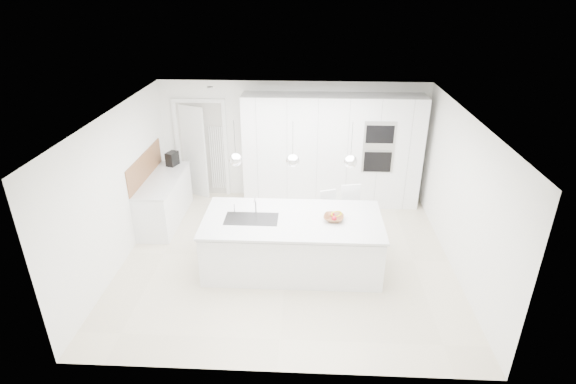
{
  "coord_description": "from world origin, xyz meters",
  "views": [
    {
      "loc": [
        0.34,
        -6.49,
        4.32
      ],
      "look_at": [
        0.0,
        0.3,
        1.1
      ],
      "focal_mm": 28.0,
      "sensor_mm": 36.0,
      "label": 1
    }
  ],
  "objects_px": {
    "espresso_machine": "(172,159)",
    "bar_stool_right": "(350,217)",
    "island_base": "(292,245)",
    "fruit_bowl": "(334,218)",
    "bar_stool_left": "(327,218)"
  },
  "relations": [
    {
      "from": "bar_stool_left",
      "to": "fruit_bowl",
      "type": "bearing_deg",
      "value": -107.38
    },
    {
      "from": "fruit_bowl",
      "to": "espresso_machine",
      "type": "relative_size",
      "value": 1.14
    },
    {
      "from": "espresso_machine",
      "to": "bar_stool_left",
      "type": "height_order",
      "value": "espresso_machine"
    },
    {
      "from": "espresso_machine",
      "to": "island_base",
      "type": "bearing_deg",
      "value": -22.34
    },
    {
      "from": "island_base",
      "to": "bar_stool_right",
      "type": "distance_m",
      "value": 1.28
    },
    {
      "from": "bar_stool_right",
      "to": "espresso_machine",
      "type": "bearing_deg",
      "value": 147.52
    },
    {
      "from": "fruit_bowl",
      "to": "espresso_machine",
      "type": "bearing_deg",
      "value": 145.67
    },
    {
      "from": "island_base",
      "to": "fruit_bowl",
      "type": "relative_size",
      "value": 8.84
    },
    {
      "from": "fruit_bowl",
      "to": "bar_stool_right",
      "type": "bearing_deg",
      "value": 66.83
    },
    {
      "from": "espresso_machine",
      "to": "bar_stool_right",
      "type": "height_order",
      "value": "espresso_machine"
    },
    {
      "from": "island_base",
      "to": "espresso_machine",
      "type": "bearing_deg",
      "value": 139.1
    },
    {
      "from": "island_base",
      "to": "bar_stool_left",
      "type": "bearing_deg",
      "value": 55.39
    },
    {
      "from": "espresso_machine",
      "to": "bar_stool_right",
      "type": "xyz_separation_m",
      "value": [
        3.51,
        -1.38,
        -0.49
      ]
    },
    {
      "from": "fruit_bowl",
      "to": "bar_stool_right",
      "type": "distance_m",
      "value": 0.94
    },
    {
      "from": "island_base",
      "to": "fruit_bowl",
      "type": "distance_m",
      "value": 0.82
    }
  ]
}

